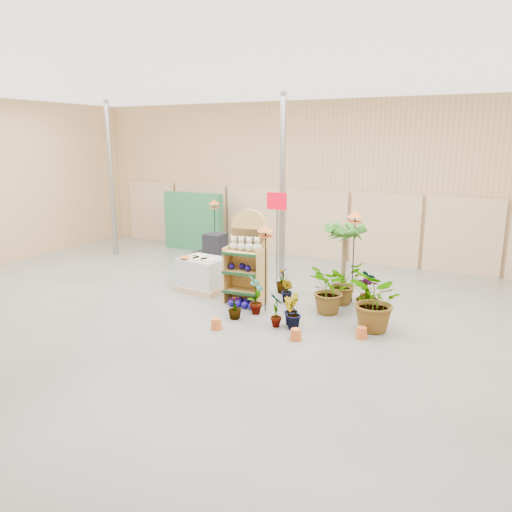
{
  "coord_description": "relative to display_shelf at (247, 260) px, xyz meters",
  "views": [
    {
      "loc": [
        5.0,
        -7.67,
        3.42
      ],
      "look_at": [
        0.3,
        1.5,
        1.0
      ],
      "focal_mm": 35.0,
      "sensor_mm": 36.0,
      "label": 1
    }
  ],
  "objects": [
    {
      "name": "potted_plant_1",
      "position": [
        1.38,
        -0.83,
        -0.61
      ],
      "size": [
        0.34,
        0.39,
        0.6
      ],
      "primitive_type": "imported",
      "rotation": [
        0.0,
        0.0,
        1.82
      ],
      "color": "#29671B",
      "rests_on": "ground"
    },
    {
      "name": "gazing_balls_floor",
      "position": [
        0.09,
        -0.36,
        -0.84
      ],
      "size": [
        0.63,
        0.39,
        0.15
      ],
      "color": "navy",
      "rests_on": "ground"
    },
    {
      "name": "offer_sign",
      "position": [
        -0.05,
        1.58,
        0.66
      ],
      "size": [
        0.5,
        0.08,
        2.2
      ],
      "color": "gray",
      "rests_on": "ground"
    },
    {
      "name": "potted_plant_9",
      "position": [
        1.5,
        -1.08,
        -0.6
      ],
      "size": [
        0.42,
        0.44,
        0.62
      ],
      "primitive_type": "imported",
      "rotation": [
        0.0,
        0.0,
        4.14
      ],
      "color": "#29671B",
      "rests_on": "ground"
    },
    {
      "name": "pallet_stack",
      "position": [
        -1.28,
        0.24,
        -0.53
      ],
      "size": [
        1.17,
        1.02,
        0.8
      ],
      "rotation": [
        0.0,
        0.0,
        -0.12
      ],
      "color": "tan",
      "rests_on": "ground"
    },
    {
      "name": "potted_plant_6",
      "position": [
        1.85,
        0.8,
        -0.46
      ],
      "size": [
        0.96,
        1.02,
        0.9
      ],
      "primitive_type": "imported",
      "rotation": [
        0.0,
        0.0,
        1.17
      ],
      "color": "#29671B",
      "rests_on": "ground"
    },
    {
      "name": "gazing_balls_shelf",
      "position": [
        -0.0,
        -0.11,
        -0.13
      ],
      "size": [
        0.73,
        0.25,
        0.14
      ],
      "color": "navy",
      "rests_on": "display_shelf"
    },
    {
      "name": "display_shelf",
      "position": [
        0.0,
        0.0,
        0.0
      ],
      "size": [
        0.87,
        0.59,
        2.0
      ],
      "rotation": [
        0.0,
        0.0,
        0.08
      ],
      "color": "#AF8846",
      "rests_on": "ground"
    },
    {
      "name": "potted_plant_3",
      "position": [
        2.5,
        0.38,
        -0.52
      ],
      "size": [
        0.55,
        0.55,
        0.78
      ],
      "primitive_type": "imported",
      "rotation": [
        0.0,
        0.0,
        3.46
      ],
      "color": "#29671B",
      "rests_on": "ground"
    },
    {
      "name": "bird_table_back",
      "position": [
        -2.72,
        3.08,
        0.7
      ],
      "size": [
        0.34,
        0.34,
        1.74
      ],
      "color": "black",
      "rests_on": "ground"
    },
    {
      "name": "potted_plant_2",
      "position": [
        1.83,
        0.05,
        -0.42
      ],
      "size": [
        1.12,
        1.15,
        0.97
      ],
      "primitive_type": "imported",
      "rotation": [
        0.0,
        0.0,
        5.29
      ],
      "color": "#29671B",
      "rests_on": "ground"
    },
    {
      "name": "room",
      "position": [
        -0.15,
        -0.49,
        1.3
      ],
      "size": [
        15.2,
        12.1,
        4.7
      ],
      "color": "#61625C",
      "rests_on": "ground"
    },
    {
      "name": "potted_plant_7",
      "position": [
        0.29,
        -1.07,
        -0.68
      ],
      "size": [
        0.36,
        0.36,
        0.47
      ],
      "primitive_type": "imported",
      "rotation": [
        0.0,
        0.0,
        3.76
      ],
      "color": "#29671B",
      "rests_on": "ground"
    },
    {
      "name": "charcoal_planters",
      "position": [
        -2.07,
        1.89,
        -0.5
      ],
      "size": [
        0.8,
        0.5,
        1.0
      ],
      "color": "black",
      "rests_on": "ground"
    },
    {
      "name": "bird_table_right",
      "position": [
        2.02,
        0.95,
        0.94
      ],
      "size": [
        0.34,
        0.34,
        1.99
      ],
      "color": "black",
      "rests_on": "ground"
    },
    {
      "name": "potted_plant_11",
      "position": [
        0.43,
        0.9,
        -0.62
      ],
      "size": [
        0.37,
        0.37,
        0.59
      ],
      "primitive_type": "imported",
      "rotation": [
        0.0,
        0.0,
        4.82
      ],
      "color": "#29671B",
      "rests_on": "ground"
    },
    {
      "name": "potted_plant_5",
      "position": [
        0.8,
        0.31,
        -0.65
      ],
      "size": [
        0.37,
        0.35,
        0.53
      ],
      "primitive_type": "imported",
      "rotation": [
        0.0,
        0.0,
        5.74
      ],
      "color": "#29671B",
      "rests_on": "ground"
    },
    {
      "name": "teddy_bears",
      "position": [
        0.03,
        -0.09,
        0.35
      ],
      "size": [
        0.74,
        0.2,
        0.32
      ],
      "color": "beige",
      "rests_on": "display_shelf"
    },
    {
      "name": "bird_table_front",
      "position": [
        0.62,
        -0.39,
        0.75
      ],
      "size": [
        0.34,
        0.34,
        1.79
      ],
      "color": "black",
      "rests_on": "ground"
    },
    {
      "name": "palm",
      "position": [
        1.77,
        1.12,
        0.59
      ],
      "size": [
        0.7,
        0.7,
        1.76
      ],
      "color": "brown",
      "rests_on": "ground"
    },
    {
      "name": "trellis_stock",
      "position": [
        -3.95,
        3.8,
        -0.01
      ],
      "size": [
        2.0,
        0.3,
        1.8
      ],
      "primitive_type": "cube",
      "color": "#26693D",
      "rests_on": "ground"
    },
    {
      "name": "potted_plant_4",
      "position": [
        2.35,
        0.93,
        -0.52
      ],
      "size": [
        0.47,
        0.38,
        0.77
      ],
      "primitive_type": "imported",
      "rotation": [
        0.0,
        0.0,
        2.87
      ],
      "color": "#29671B",
      "rests_on": "ground"
    },
    {
      "name": "potted_plant_0",
      "position": [
        0.53,
        -0.65,
        -0.51
      ],
      "size": [
        0.37,
        0.47,
        0.8
      ],
      "primitive_type": "imported",
      "rotation": [
        0.0,
        0.0,
        1.78
      ],
      "color": "#29671B",
      "rests_on": "ground"
    },
    {
      "name": "potted_plant_10",
      "position": [
        2.89,
        -0.47,
        -0.33
      ],
      "size": [
        1.38,
        1.36,
        1.16
      ],
      "primitive_type": "imported",
      "rotation": [
        0.0,
        0.0,
        5.61
      ],
      "color": "#29671B",
      "rests_on": "ground"
    },
    {
      "name": "potted_plant_8",
      "position": [
        1.19,
        -1.09,
        -0.57
      ],
      "size": [
        0.43,
        0.41,
        0.68
      ],
      "primitive_type": "imported",
      "rotation": [
        0.0,
        0.0,
        2.44
      ],
      "color": "#29671B",
      "rests_on": "ground"
    }
  ]
}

